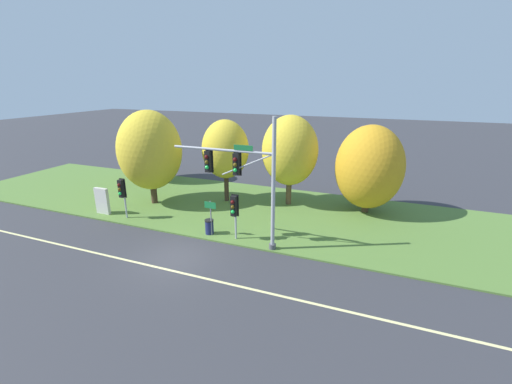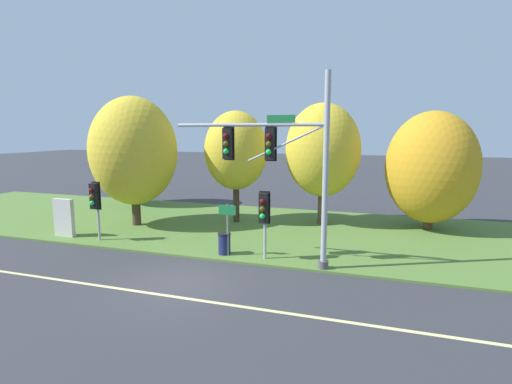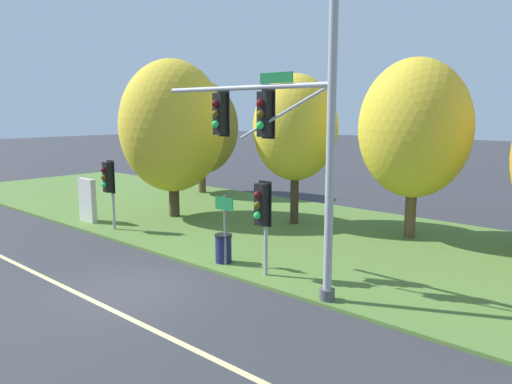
# 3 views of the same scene
# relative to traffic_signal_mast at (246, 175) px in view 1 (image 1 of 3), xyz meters

# --- Properties ---
(ground_plane) EXTENTS (160.00, 160.00, 0.00)m
(ground_plane) POSITION_rel_traffic_signal_mast_xyz_m (-3.10, -2.78, -4.30)
(ground_plane) COLOR #333338
(lane_stripe) EXTENTS (36.00, 0.16, 0.01)m
(lane_stripe) POSITION_rel_traffic_signal_mast_xyz_m (-3.10, -3.98, -4.29)
(lane_stripe) COLOR beige
(lane_stripe) RESTS_ON ground
(grass_verge) EXTENTS (48.00, 11.50, 0.10)m
(grass_verge) POSITION_rel_traffic_signal_mast_xyz_m (-3.10, 5.47, -4.25)
(grass_verge) COLOR #517533
(grass_verge) RESTS_ON ground
(traffic_signal_mast) EXTENTS (6.29, 0.49, 7.41)m
(traffic_signal_mast) POSITION_rel_traffic_signal_mast_xyz_m (0.00, 0.00, 0.00)
(traffic_signal_mast) COLOR #9EA0A5
(traffic_signal_mast) RESTS_ON grass_verge
(pedestrian_signal_near_kerb) EXTENTS (0.46, 0.55, 2.86)m
(pedestrian_signal_near_kerb) POSITION_rel_traffic_signal_mast_xyz_m (-9.33, 0.46, -2.16)
(pedestrian_signal_near_kerb) COLOR #9EA0A5
(pedestrian_signal_near_kerb) RESTS_ON grass_verge
(pedestrian_signal_further_along) EXTENTS (0.46, 0.55, 2.84)m
(pedestrian_signal_further_along) POSITION_rel_traffic_signal_mast_xyz_m (-0.86, 0.27, -2.18)
(pedestrian_signal_further_along) COLOR #9EA0A5
(pedestrian_signal_further_along) RESTS_ON grass_verge
(route_sign_post) EXTENTS (0.77, 0.08, 2.23)m
(route_sign_post) POSITION_rel_traffic_signal_mast_xyz_m (-2.48, 0.33, -2.75)
(route_sign_post) COLOR slate
(route_sign_post) RESTS_ON grass_verge
(tree_nearest_road) EXTENTS (4.36, 4.36, 6.58)m
(tree_nearest_road) POSITION_rel_traffic_signal_mast_xyz_m (-13.66, 9.36, -0.35)
(tree_nearest_road) COLOR brown
(tree_nearest_road) RESTS_ON grass_verge
(tree_left_of_mast) EXTENTS (4.75, 4.75, 7.12)m
(tree_left_of_mast) POSITION_rel_traffic_signal_mast_xyz_m (-9.51, 3.92, -0.06)
(tree_left_of_mast) COLOR #423021
(tree_left_of_mast) RESTS_ON grass_verge
(tree_behind_signpost) EXTENTS (3.58, 3.58, 6.37)m
(tree_behind_signpost) POSITION_rel_traffic_signal_mast_xyz_m (-4.47, 6.46, -0.08)
(tree_behind_signpost) COLOR #423021
(tree_behind_signpost) RESTS_ON grass_verge
(tree_mid_verge) EXTENTS (4.17, 4.17, 6.79)m
(tree_mid_verge) POSITION_rel_traffic_signal_mast_xyz_m (0.32, 7.56, -0.03)
(tree_mid_verge) COLOR brown
(tree_mid_verge) RESTS_ON grass_verge
(tree_tall_centre) EXTENTS (4.73, 4.73, 6.29)m
(tree_tall_centre) POSITION_rel_traffic_signal_mast_xyz_m (5.99, 8.02, -0.88)
(tree_tall_centre) COLOR #4C3823
(tree_tall_centre) RESTS_ON grass_verge
(info_kiosk) EXTENTS (1.10, 0.24, 1.90)m
(info_kiosk) POSITION_rel_traffic_signal_mast_xyz_m (-11.45, 0.66, -3.26)
(info_kiosk) COLOR beige
(info_kiosk) RESTS_ON grass_verge
(trash_bin) EXTENTS (0.56, 0.56, 0.93)m
(trash_bin) POSITION_rel_traffic_signal_mast_xyz_m (-2.69, 0.46, -3.73)
(trash_bin) COLOR #191E4C
(trash_bin) RESTS_ON grass_verge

